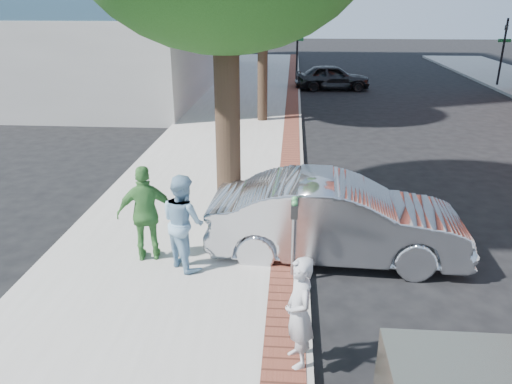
# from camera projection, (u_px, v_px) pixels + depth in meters

# --- Properties ---
(ground) EXTENTS (120.00, 120.00, 0.00)m
(ground) POSITION_uv_depth(u_px,v_px,m) (249.00, 272.00, 9.31)
(ground) COLOR black
(ground) RESTS_ON ground
(sidewalk) EXTENTS (5.00, 60.00, 0.15)m
(sidewalk) POSITION_uv_depth(u_px,v_px,m) (225.00, 148.00, 16.83)
(sidewalk) COLOR #9E9991
(sidewalk) RESTS_ON ground
(brick_strip) EXTENTS (0.60, 60.00, 0.01)m
(brick_strip) POSITION_uv_depth(u_px,v_px,m) (291.00, 147.00, 16.65)
(brick_strip) COLOR brown
(brick_strip) RESTS_ON sidewalk
(curb) EXTENTS (0.10, 60.00, 0.15)m
(curb) POSITION_uv_depth(u_px,v_px,m) (301.00, 149.00, 16.65)
(curb) COLOR gray
(curb) RESTS_ON ground
(office_base) EXTENTS (18.20, 22.20, 4.00)m
(office_base) POSITION_uv_depth(u_px,v_px,m) (65.00, 49.00, 29.94)
(office_base) COLOR gray
(office_base) RESTS_ON ground
(signal_near) EXTENTS (0.70, 0.15, 3.80)m
(signal_near) POSITION_uv_depth(u_px,v_px,m) (297.00, 46.00, 28.90)
(signal_near) COLOR black
(signal_near) RESTS_ON ground
(signal_far) EXTENTS (0.70, 0.15, 3.80)m
(signal_far) POSITION_uv_depth(u_px,v_px,m) (503.00, 47.00, 28.10)
(signal_far) COLOR black
(signal_far) RESTS_ON ground
(parking_meter) EXTENTS (0.12, 0.32, 1.47)m
(parking_meter) POSITION_uv_depth(u_px,v_px,m) (294.00, 221.00, 8.56)
(parking_meter) COLOR gray
(parking_meter) RESTS_ON sidewalk
(person_gray) EXTENTS (0.53, 0.66, 1.58)m
(person_gray) POSITION_uv_depth(u_px,v_px,m) (299.00, 313.00, 6.51)
(person_gray) COLOR #A5A6AA
(person_gray) RESTS_ON sidewalk
(person_officer) EXTENTS (1.08, 1.08, 1.77)m
(person_officer) POSITION_uv_depth(u_px,v_px,m) (183.00, 222.00, 8.95)
(person_officer) COLOR #7EA7C4
(person_officer) RESTS_ON sidewalk
(person_green) EXTENTS (1.15, 0.67, 1.84)m
(person_green) POSITION_uv_depth(u_px,v_px,m) (147.00, 214.00, 9.19)
(person_green) COLOR #41823B
(person_green) RESTS_ON sidewalk
(sedan_silver) EXTENTS (4.97, 1.92, 1.61)m
(sedan_silver) POSITION_uv_depth(u_px,v_px,m) (337.00, 219.00, 9.61)
(sedan_silver) COLOR #B0B2B8
(sedan_silver) RESTS_ON ground
(bg_car) EXTENTS (4.23, 1.94, 1.41)m
(bg_car) POSITION_uv_depth(u_px,v_px,m) (332.00, 77.00, 27.84)
(bg_car) COLOR black
(bg_car) RESTS_ON ground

